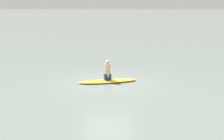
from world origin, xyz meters
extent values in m
plane|color=slate|center=(0.00, 0.00, 0.00)|extent=(400.00, 400.00, 0.00)
ellipsoid|color=gold|center=(0.06, 0.03, 0.06)|extent=(1.65, 3.01, 0.13)
cube|color=navy|center=(0.06, 0.03, 0.28)|extent=(0.36, 0.40, 0.31)
cylinder|color=#D6AD8E|center=(0.06, 0.03, 0.67)|extent=(0.37, 0.37, 0.52)
sphere|color=#D6AD8E|center=(0.06, 0.03, 1.03)|extent=(0.21, 0.21, 0.21)
cylinder|color=#D6AD8E|center=(0.23, 0.09, 0.61)|extent=(0.11, 0.11, 0.57)
cylinder|color=#D6AD8E|center=(-0.10, -0.03, 0.61)|extent=(0.11, 0.11, 0.57)
camera|label=1|loc=(-14.87, -1.75, 3.86)|focal=49.79mm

